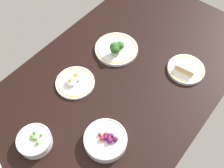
% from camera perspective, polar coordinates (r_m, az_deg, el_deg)
% --- Properties ---
extents(dining_table, '(1.56, 0.82, 0.04)m').
position_cam_1_polar(dining_table, '(1.16, 0.00, -1.09)').
color(dining_table, black).
rests_on(dining_table, ground).
extents(plate_sandwich, '(0.17, 0.17, 0.05)m').
position_cam_1_polar(plate_sandwich, '(1.23, 16.28, 3.37)').
color(plate_sandwich, silver).
rests_on(plate_sandwich, dining_table).
extents(plate_broccoli, '(0.21, 0.21, 0.08)m').
position_cam_1_polar(plate_broccoli, '(1.25, 0.98, 7.94)').
color(plate_broccoli, silver).
rests_on(plate_broccoli, dining_table).
extents(bowl_peas, '(0.13, 0.13, 0.06)m').
position_cam_1_polar(bowl_peas, '(1.04, -16.94, -12.07)').
color(bowl_peas, silver).
rests_on(bowl_peas, dining_table).
extents(plate_eggs, '(0.18, 0.18, 0.05)m').
position_cam_1_polar(plate_eggs, '(1.16, -8.32, 0.54)').
color(plate_eggs, silver).
rests_on(plate_eggs, dining_table).
extents(bowl_berries, '(0.17, 0.17, 0.06)m').
position_cam_1_polar(bowl_berries, '(1.00, -1.45, -12.39)').
color(bowl_berries, silver).
rests_on(bowl_berries, dining_table).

